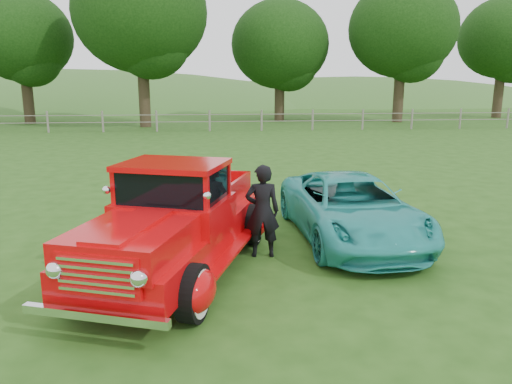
{
  "coord_description": "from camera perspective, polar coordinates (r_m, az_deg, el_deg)",
  "views": [
    {
      "loc": [
        0.04,
        -6.9,
        3.03
      ],
      "look_at": [
        0.78,
        1.2,
        1.15
      ],
      "focal_mm": 35.0,
      "sensor_mm": 36.0,
      "label": 1
    }
  ],
  "objects": [
    {
      "name": "ground",
      "position": [
        7.53,
        -5.16,
        -10.78
      ],
      "size": [
        140.0,
        140.0,
        0.0
      ],
      "primitive_type": "plane",
      "color": "#234A13",
      "rests_on": "ground"
    },
    {
      "name": "distant_hills",
      "position": [
        66.92,
        -8.77,
        6.33
      ],
      "size": [
        116.0,
        60.0,
        18.0
      ],
      "color": "#345820",
      "rests_on": "ground"
    },
    {
      "name": "fence_line",
      "position": [
        29.0,
        -5.33,
        8.13
      ],
      "size": [
        48.0,
        0.12,
        1.2
      ],
      "color": "slate",
      "rests_on": "ground"
    },
    {
      "name": "tree_mid_west",
      "position": [
        37.0,
        -25.19,
        15.71
      ],
      "size": [
        6.4,
        6.4,
        8.46
      ],
      "color": "#2E2117",
      "rests_on": "ground"
    },
    {
      "name": "tree_near_west",
      "position": [
        32.37,
        -13.1,
        19.35
      ],
      "size": [
        8.0,
        8.0,
        10.42
      ],
      "color": "#2E2117",
      "rests_on": "ground"
    },
    {
      "name": "tree_near_east",
      "position": [
        36.31,
        2.76,
        16.47
      ],
      "size": [
        6.8,
        6.8,
        8.33
      ],
      "color": "#2E2117",
      "rests_on": "ground"
    },
    {
      "name": "tree_mid_east",
      "position": [
        36.43,
        16.42,
        17.43
      ],
      "size": [
        7.2,
        7.2,
        9.44
      ],
      "color": "#2E2117",
      "rests_on": "ground"
    },
    {
      "name": "tree_far_east",
      "position": [
        43.03,
        26.51,
        15.44
      ],
      "size": [
        6.6,
        6.6,
        8.86
      ],
      "color": "#2E2117",
      "rests_on": "ground"
    },
    {
      "name": "red_pickup",
      "position": [
        7.91,
        -9.06,
        -3.57
      ],
      "size": [
        3.33,
        5.28,
        1.78
      ],
      "rotation": [
        0.0,
        0.0,
        -0.33
      ],
      "color": "black",
      "rests_on": "ground"
    },
    {
      "name": "teal_sedan",
      "position": [
        9.6,
        10.83,
        -1.85
      ],
      "size": [
        2.25,
        4.48,
        1.22
      ],
      "primitive_type": "imported",
      "rotation": [
        0.0,
        0.0,
        0.05
      ],
      "color": "teal",
      "rests_on": "ground"
    },
    {
      "name": "man",
      "position": [
        8.49,
        0.73,
        -2.19
      ],
      "size": [
        0.6,
        0.41,
        1.61
      ],
      "primitive_type": "imported",
      "rotation": [
        0.0,
        0.0,
        3.11
      ],
      "color": "black",
      "rests_on": "ground"
    }
  ]
}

